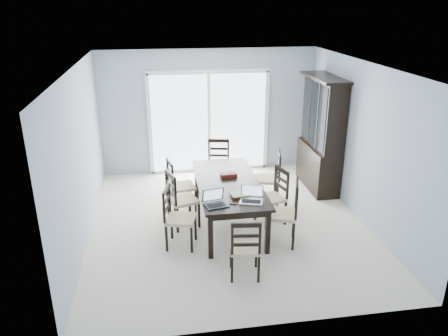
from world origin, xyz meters
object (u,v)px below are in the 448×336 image
(laptop_silver, at_px, (251,199))
(game_box, at_px, (229,175))
(laptop_dark, at_px, (216,202))
(hot_tub, at_px, (195,138))
(chair_right_far, at_px, (273,172))
(chair_end_near, at_px, (245,243))
(dining_table, at_px, (228,186))
(chair_left_far, at_px, (176,180))
(cell_phone, at_px, (233,203))
(china_hutch, at_px, (321,135))
(chair_right_near, at_px, (288,206))
(chair_left_near, at_px, (174,211))
(chair_end_far, at_px, (218,159))
(chair_left_mid, at_px, (177,194))
(chair_right_mid, at_px, (276,190))

(laptop_silver, height_order, game_box, laptop_silver)
(laptop_dark, bearing_deg, hot_tub, 75.67)
(chair_right_far, relative_size, laptop_silver, 2.93)
(chair_right_far, bearing_deg, chair_end_near, 170.07)
(laptop_silver, bearing_deg, dining_table, 122.29)
(laptop_silver, bearing_deg, game_box, 116.78)
(chair_left_far, bearing_deg, cell_phone, 17.39)
(china_hutch, bearing_deg, laptop_dark, -138.23)
(dining_table, height_order, chair_right_near, chair_right_near)
(chair_left_near, xyz_separation_m, chair_end_near, (0.87, -1.01, -0.04))
(china_hutch, xyz_separation_m, chair_left_far, (-2.83, -0.64, -0.49))
(chair_left_near, bearing_deg, game_box, 143.44)
(chair_left_near, bearing_deg, chair_right_near, 97.75)
(laptop_dark, distance_m, game_box, 1.11)
(chair_left_far, height_order, chair_end_far, chair_end_far)
(chair_right_near, bearing_deg, chair_left_mid, 82.05)
(chair_left_near, relative_size, chair_end_near, 1.06)
(chair_right_far, height_order, laptop_dark, chair_right_far)
(chair_right_near, xyz_separation_m, chair_end_near, (-0.82, -0.81, -0.08))
(chair_left_near, bearing_deg, laptop_silver, 92.59)
(dining_table, relative_size, chair_end_far, 1.96)
(chair_end_near, distance_m, chair_end_far, 3.09)
(chair_left_near, height_order, chair_left_far, chair_left_near)
(chair_right_mid, relative_size, game_box, 4.04)
(laptop_silver, bearing_deg, laptop_dark, -157.92)
(chair_left_mid, height_order, game_box, chair_left_mid)
(chair_left_far, distance_m, chair_right_far, 1.74)
(chair_end_far, relative_size, laptop_dark, 3.05)
(chair_right_mid, relative_size, hot_tub, 0.62)
(game_box, bearing_deg, chair_end_near, -92.45)
(chair_right_mid, relative_size, cell_phone, 9.94)
(china_hutch, distance_m, laptop_dark, 3.14)
(chair_end_near, bearing_deg, laptop_dark, 118.18)
(dining_table, relative_size, laptop_silver, 5.67)
(china_hutch, relative_size, chair_end_near, 2.12)
(chair_right_near, bearing_deg, chair_end_far, 35.53)
(chair_left_mid, bearing_deg, cell_phone, 23.92)
(chair_left_near, xyz_separation_m, chair_right_near, (1.69, -0.19, 0.04))
(china_hutch, distance_m, chair_left_mid, 3.14)
(laptop_dark, bearing_deg, chair_left_mid, 107.73)
(china_hutch, xyz_separation_m, chair_end_far, (-1.96, 0.28, -0.48))
(chair_right_near, relative_size, chair_end_far, 1.05)
(chair_end_near, bearing_deg, laptop_silver, 80.06)
(laptop_silver, relative_size, hot_tub, 0.22)
(cell_phone, xyz_separation_m, hot_tub, (-0.16, 4.29, -0.32))
(chair_left_near, distance_m, chair_right_far, 2.21)
(china_hutch, xyz_separation_m, chair_right_near, (-1.24, -2.00, -0.45))
(chair_left_near, xyz_separation_m, laptop_silver, (1.12, -0.23, 0.22))
(dining_table, relative_size, chair_right_mid, 2.04)
(chair_end_far, relative_size, cell_phone, 10.33)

